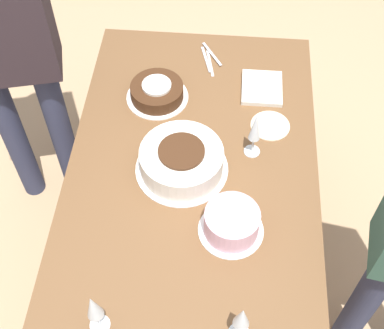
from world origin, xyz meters
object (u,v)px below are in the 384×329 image
cake_front_chocolate (157,92)px  wine_glass_far (94,308)px  wine_glass_extra (255,129)px  cake_center_white (182,161)px  cake_back_decorated (232,223)px  wine_glass_near (242,318)px

cake_front_chocolate → wine_glass_far: bearing=-3.5°
cake_front_chocolate → wine_glass_extra: wine_glass_extra is taller
cake_center_white → wine_glass_far: (0.63, -0.20, 0.09)m
cake_front_chocolate → wine_glass_far: size_ratio=1.24×
cake_center_white → wine_glass_far: bearing=-17.6°
wine_glass_extra → cake_back_decorated: bearing=-10.7°
cake_center_white → cake_front_chocolate: bearing=-159.3°
wine_glass_near → wine_glass_far: bearing=-88.8°
cake_back_decorated → wine_glass_extra: wine_glass_extra is taller
cake_back_decorated → wine_glass_extra: bearing=169.3°
wine_glass_near → wine_glass_extra: 0.73m
cake_back_decorated → wine_glass_far: (0.37, -0.40, 0.09)m
cake_front_chocolate → cake_back_decorated: size_ratio=1.13×
cake_front_chocolate → cake_back_decorated: cake_back_decorated is taller
cake_back_decorated → wine_glass_near: size_ratio=1.20×
cake_front_chocolate → wine_glass_extra: 0.49m
wine_glass_far → wine_glass_extra: size_ratio=0.98×
cake_center_white → cake_back_decorated: bearing=37.8°
cake_center_white → wine_glass_near: size_ratio=1.84×
wine_glass_near → cake_front_chocolate: bearing=-159.2°
cake_back_decorated → wine_glass_far: size_ratio=1.10×
cake_back_decorated → cake_center_white: bearing=-142.2°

